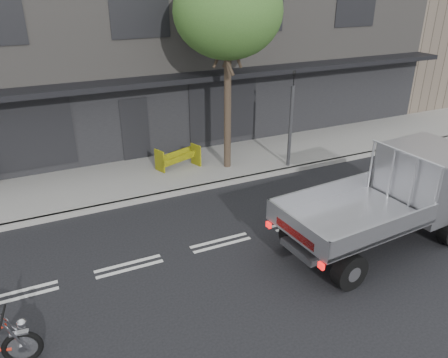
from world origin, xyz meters
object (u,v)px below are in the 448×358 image
street_tree (228,12)px  traffic_light_pole (291,125)px  construction_barrier (180,159)px  flatbed_ute (414,186)px

street_tree → traffic_light_pole: 4.23m
construction_barrier → flatbed_ute: bearing=-56.2°
traffic_light_pole → flatbed_ute: traffic_light_pole is taller
street_tree → flatbed_ute: 7.45m
flatbed_ute → construction_barrier: 7.51m
flatbed_ute → construction_barrier: bearing=119.4°
traffic_light_pole → flatbed_ute: (0.52, -4.98, -0.26)m
street_tree → construction_barrier: street_tree is taller
flatbed_ute → construction_barrier: (-4.15, 6.19, -0.84)m
construction_barrier → street_tree: bearing=-12.6°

